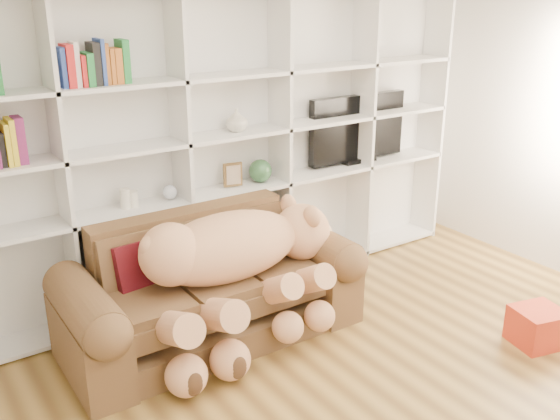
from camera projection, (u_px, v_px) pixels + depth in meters
wall_back at (220, 123)px, 4.97m from camera, size 5.00×0.02×2.70m
bookshelf at (201, 136)px, 4.75m from camera, size 4.43×0.35×2.40m
sofa at (211, 294)px, 4.40m from camera, size 2.07×0.89×0.87m
teddy_bear at (235, 263)px, 4.23m from camera, size 1.61×0.87×0.93m
throw_pillow at (138, 266)px, 4.18m from camera, size 0.36×0.23×0.35m
gift_box at (538, 327)px, 4.37m from camera, size 0.39×0.37×0.26m
tv at (357, 129)px, 5.61m from camera, size 1.03×0.18×0.61m
picture_frame at (233, 175)px, 4.94m from camera, size 0.16×0.06×0.19m
green_vase at (260, 171)px, 5.08m from camera, size 0.19×0.19×0.19m
figurine_tall at (125, 199)px, 4.49m from camera, size 0.09×0.09×0.15m
figurine_short at (133, 199)px, 4.52m from camera, size 0.08×0.08×0.12m
snow_globe at (170, 192)px, 4.67m from camera, size 0.11×0.11×0.11m
shelf_vase at (237, 120)px, 4.82m from camera, size 0.19×0.19×0.18m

